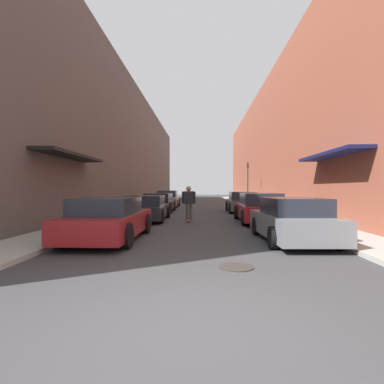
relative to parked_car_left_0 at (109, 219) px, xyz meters
The scene contains 15 objects.
ground 14.23m from the parked_car_left_0, 78.86° to the left, with size 108.50×108.50×0.00m, color #38383A.
curb_strip_left 18.98m from the parked_car_left_0, 95.81° to the left, with size 1.80×49.32×0.12m.
curb_strip_right 20.29m from the parked_car_left_0, 68.56° to the left, with size 1.80×49.32×0.12m.
building_row_left 20.03m from the parked_car_left_0, 104.33° to the left, with size 4.90×49.32×10.63m.
building_row_right 22.04m from the parked_car_left_0, 61.35° to the left, with size 4.90×49.32×10.92m.
parked_car_left_0 is the anchor object (origin of this frame).
parked_car_left_1 5.66m from the parked_car_left_0, 89.06° to the left, with size 2.03×4.43×1.23m.
parked_car_left_2 10.88m from the parked_car_left_0, 90.18° to the left, with size 1.97×4.13×1.26m.
parked_car_left_3 16.37m from the parked_car_left_0, 90.21° to the left, with size 1.90×4.40×1.41m.
parked_car_right_0 5.54m from the parked_car_left_0, ahead, with size 1.88×4.05×1.31m.
parked_car_right_1 7.51m from the parked_car_left_0, 42.32° to the left, with size 2.02×4.67×1.37m.
parked_car_right_2 12.42m from the parked_car_left_0, 63.48° to the left, with size 1.96×4.33×1.36m.
skateboarder 5.60m from the parked_car_left_0, 66.54° to the left, with size 0.65×0.78×1.70m.
manhole_cover 4.72m from the parked_car_left_0, 40.98° to the right, with size 0.70×0.70×0.02m.
traffic_light 19.30m from the parked_car_left_0, 68.74° to the left, with size 0.16×0.22×3.78m.
Camera 1 is at (0.10, -3.26, 1.58)m, focal length 28.00 mm.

